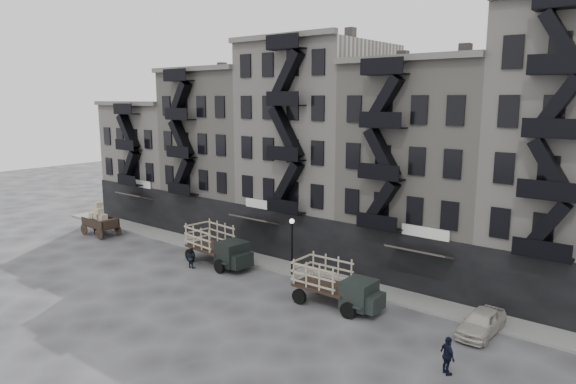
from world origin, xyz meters
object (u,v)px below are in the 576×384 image
Objects in this scene: wagon at (99,216)px; policeman at (448,356)px; car_east at (481,322)px; pedestrian_mid at (191,258)px; horse at (96,217)px; stake_truck_west at (218,243)px; stake_truck_east at (335,281)px; pedestrian_west at (96,226)px.

policeman is at bearing -5.62° from wagon.
car_east is 2.60× the size of pedestrian_mid.
wagon is at bearing -119.81° from horse.
stake_truck_east is (11.58, -1.11, -0.11)m from stake_truck_west.
pedestrian_mid is (14.53, -0.78, -0.02)m from pedestrian_west.
stake_truck_east is 8.60m from car_east.
stake_truck_east is at bearing 1.20° from stake_truck_west.
policeman reaches higher than pedestrian_mid.
horse is 17.75m from pedestrian_mid.
car_east is 2.18× the size of policeman.
stake_truck_west reaches higher than policeman.
horse is 4.11m from wagon.
wagon is 34.98m from car_east.
stake_truck_west is 1.09× the size of stake_truck_east.
horse is at bearing 29.81° from policeman.
stake_truck_east is 9.19m from policeman.
pedestrian_west is 35.83m from policeman.
pedestrian_west is at bearing 32.13° from policeman.
policeman is (35.65, -3.54, 0.13)m from pedestrian_west.
stake_truck_east is at bearing -97.46° from horse.
car_east is 2.55× the size of pedestrian_west.
pedestrian_mid is at bearing -35.99° from pedestrian_west.
horse is at bearing 115.07° from pedestrian_west.
pedestrian_west is (-35.52, -1.64, 0.11)m from car_east.
policeman is at bearing -23.01° from stake_truck_east.
car_east is at bearing 2.82° from wagon.
policeman is at bearing -85.96° from car_east.
policeman is (20.08, -4.53, -0.80)m from stake_truck_west.
stake_truck_west is 20.60m from policeman.
stake_truck_west is at bearing 173.45° from stake_truck_east.
wagon is 1.16m from pedestrian_west.
stake_truck_west is 15.63m from pedestrian_west.
car_east is at bearing 8.52° from stake_truck_west.
wagon is at bearing -170.02° from stake_truck_west.
horse is at bearing 175.10° from stake_truck_east.
stake_truck_west reaches higher than car_east.
pedestrian_mid is at bearing -170.87° from car_east.
stake_truck_east is 12.67m from pedestrian_mid.
wagon reaches higher than stake_truck_west.
wagon is 1.99× the size of policeman.
pedestrian_west is at bearing -125.67° from horse.
horse is 0.53× the size of car_east.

